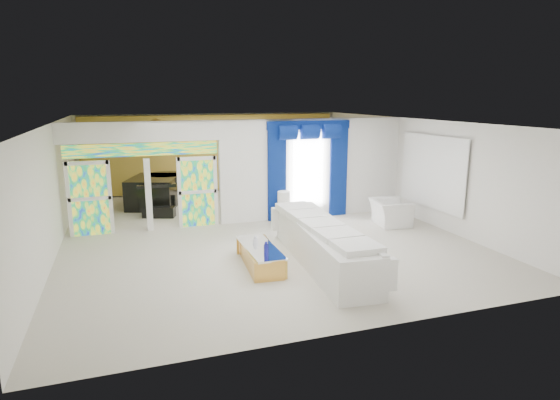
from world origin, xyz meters
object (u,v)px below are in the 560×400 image
object	(u,v)px
white_sofa	(322,245)
armchair	(390,213)
console_table	(293,216)
grand_piano	(155,192)
coffee_table	(260,257)

from	to	relation	value
white_sofa	armchair	distance (m)	3.93
white_sofa	console_table	bearing A→B (deg)	84.60
armchair	grand_piano	size ratio (longest dim) A/B	0.57
console_table	white_sofa	bearing A→B (deg)	-99.79
white_sofa	armchair	bearing A→B (deg)	40.76
white_sofa	coffee_table	world-z (taller)	white_sofa
white_sofa	console_table	world-z (taller)	white_sofa
white_sofa	armchair	world-z (taller)	white_sofa
white_sofa	grand_piano	size ratio (longest dim) A/B	2.28
armchair	white_sofa	bearing A→B (deg)	135.27
white_sofa	armchair	size ratio (longest dim) A/B	4.01
white_sofa	grand_piano	bearing A→B (deg)	118.49
armchair	grand_piano	world-z (taller)	grand_piano
coffee_table	armchair	size ratio (longest dim) A/B	1.70
coffee_table	console_table	bearing A→B (deg)	58.57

